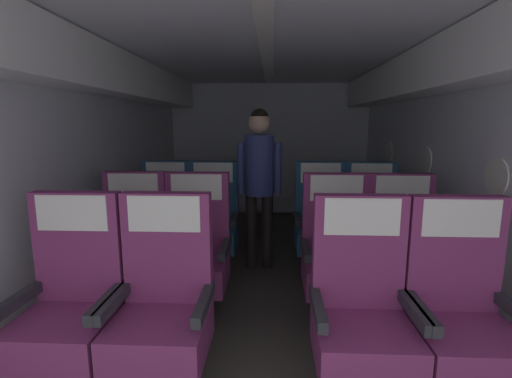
# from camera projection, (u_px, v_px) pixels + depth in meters

# --- Properties ---
(ground) EXTENTS (3.38, 6.12, 0.02)m
(ground) POSITION_uv_depth(u_px,v_px,m) (265.00, 289.00, 3.26)
(ground) COLOR #3D3833
(fuselage_shell) EXTENTS (3.26, 5.77, 2.13)m
(fuselage_shell) POSITION_uv_depth(u_px,v_px,m) (267.00, 113.00, 3.23)
(fuselage_shell) COLOR silver
(fuselage_shell) RESTS_ON ground
(seat_a_left_window) EXTENTS (0.53, 0.49, 1.06)m
(seat_a_left_window) POSITION_uv_depth(u_px,v_px,m) (71.00, 307.00, 2.01)
(seat_a_left_window) COLOR #38383D
(seat_a_left_window) RESTS_ON ground
(seat_a_left_aisle) EXTENTS (0.53, 0.49, 1.06)m
(seat_a_left_aisle) POSITION_uv_depth(u_px,v_px,m) (163.00, 309.00, 1.99)
(seat_a_left_aisle) COLOR #38383D
(seat_a_left_aisle) RESTS_ON ground
(seat_a_right_aisle) EXTENTS (0.53, 0.49, 1.06)m
(seat_a_right_aisle) POSITION_uv_depth(u_px,v_px,m) (461.00, 318.00, 1.90)
(seat_a_right_aisle) COLOR #38383D
(seat_a_right_aisle) RESTS_ON ground
(seat_a_right_window) EXTENTS (0.53, 0.49, 1.06)m
(seat_a_right_window) POSITION_uv_depth(u_px,v_px,m) (361.00, 315.00, 1.93)
(seat_a_right_window) COLOR #38383D
(seat_a_right_window) RESTS_ON ground
(seat_b_left_window) EXTENTS (0.53, 0.49, 1.06)m
(seat_b_left_window) POSITION_uv_depth(u_px,v_px,m) (133.00, 252.00, 2.88)
(seat_b_left_window) COLOR #38383D
(seat_b_left_window) RESTS_ON ground
(seat_b_left_aisle) EXTENTS (0.53, 0.49, 1.06)m
(seat_b_left_aisle) POSITION_uv_depth(u_px,v_px,m) (196.00, 254.00, 2.84)
(seat_b_left_aisle) COLOR #38383D
(seat_b_left_aisle) RESTS_ON ground
(seat_b_right_aisle) EXTENTS (0.53, 0.49, 1.06)m
(seat_b_right_aisle) POSITION_uv_depth(u_px,v_px,m) (402.00, 257.00, 2.76)
(seat_b_right_aisle) COLOR #38383D
(seat_b_right_aisle) RESTS_ON ground
(seat_b_right_window) EXTENTS (0.53, 0.49, 1.06)m
(seat_b_right_window) POSITION_uv_depth(u_px,v_px,m) (336.00, 256.00, 2.79)
(seat_b_right_window) COLOR #38383D
(seat_b_right_window) RESTS_ON ground
(seat_c_left_window) EXTENTS (0.53, 0.49, 1.06)m
(seat_c_left_window) POSITION_uv_depth(u_px,v_px,m) (165.00, 222.00, 3.74)
(seat_c_left_window) COLOR #38383D
(seat_c_left_window) RESTS_ON ground
(seat_c_left_aisle) EXTENTS (0.53, 0.49, 1.06)m
(seat_c_left_aisle) POSITION_uv_depth(u_px,v_px,m) (213.00, 224.00, 3.70)
(seat_c_left_aisle) COLOR #38383D
(seat_c_left_aisle) RESTS_ON ground
(seat_c_right_aisle) EXTENTS (0.53, 0.49, 1.06)m
(seat_c_right_aisle) POSITION_uv_depth(u_px,v_px,m) (371.00, 225.00, 3.62)
(seat_c_right_aisle) COLOR #38383D
(seat_c_right_aisle) RESTS_ON ground
(seat_c_right_window) EXTENTS (0.53, 0.49, 1.06)m
(seat_c_right_window) POSITION_uv_depth(u_px,v_px,m) (320.00, 224.00, 3.66)
(seat_c_right_window) COLOR #38383D
(seat_c_right_window) RESTS_ON ground
(flight_attendant) EXTENTS (0.43, 0.28, 1.58)m
(flight_attendant) POSITION_uv_depth(u_px,v_px,m) (259.00, 172.00, 3.58)
(flight_attendant) COLOR black
(flight_attendant) RESTS_ON ground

